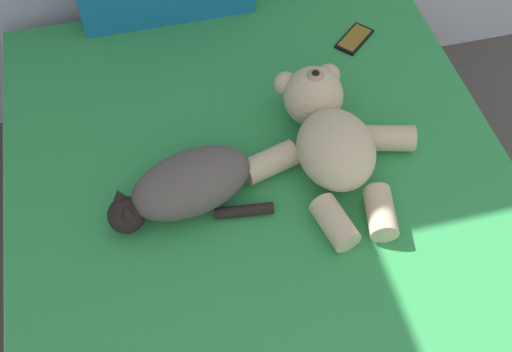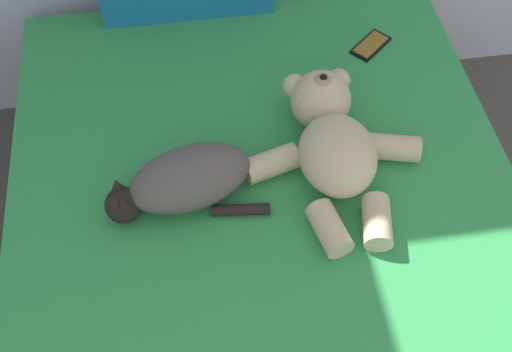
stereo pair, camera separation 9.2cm
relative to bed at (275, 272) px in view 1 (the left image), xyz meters
The scene contains 4 objects.
bed is the anchor object (origin of this frame).
cat 0.43m from the bed, 148.84° to the left, with size 0.44×0.26×0.15m.
teddy_bear 0.46m from the bed, 45.31° to the left, with size 0.52×0.58×0.19m.
cell_phone 0.84m from the bed, 55.72° to the left, with size 0.16×0.15×0.01m.
Camera 1 is at (1.13, 1.82, 1.97)m, focal length 43.60 mm.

